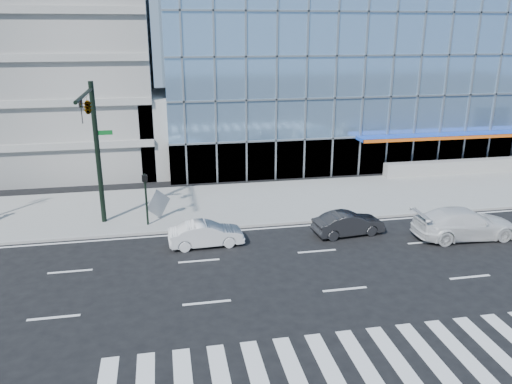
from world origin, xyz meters
TOP-DOWN VIEW (x-y plane):
  - ground at (0.00, 0.00)m, footprint 160.00×160.00m
  - sidewalk at (0.00, 8.00)m, footprint 120.00×8.00m
  - theatre_building at (14.00, 26.00)m, footprint 42.00×26.00m
  - parking_garage at (-20.00, 26.00)m, footprint 24.00×24.00m
  - ramp_block at (-6.00, 18.00)m, footprint 6.00×8.00m
  - traffic_signal at (-11.00, 4.57)m, footprint 1.14×5.74m
  - ped_signal_post at (-8.50, 4.94)m, footprint 0.30×0.33m
  - white_suv at (8.33, 0.25)m, footprint 5.66×2.44m
  - white_sedan at (-5.47, 1.80)m, footprint 3.94×1.53m
  - dark_sedan at (2.33, 1.80)m, footprint 4.03×1.78m
  - tilted_panel at (-7.87, 5.88)m, footprint 1.43×1.24m

SIDE VIEW (x-z plane):
  - ground at x=0.00m, z-range 0.00..0.00m
  - sidewalk at x=0.00m, z-range 0.00..0.15m
  - white_sedan at x=-5.47m, z-range 0.00..1.28m
  - dark_sedan at x=2.33m, z-range 0.00..1.29m
  - white_suv at x=8.33m, z-range 0.00..1.62m
  - tilted_panel at x=-7.87m, z-range 0.15..1.98m
  - ped_signal_post at x=-8.50m, z-range 0.64..3.64m
  - ramp_block at x=-6.00m, z-range 0.00..6.00m
  - traffic_signal at x=-11.00m, z-range 2.16..10.16m
  - theatre_building at x=14.00m, z-range 0.00..15.00m
  - parking_garage at x=-20.00m, z-range 0.00..20.00m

